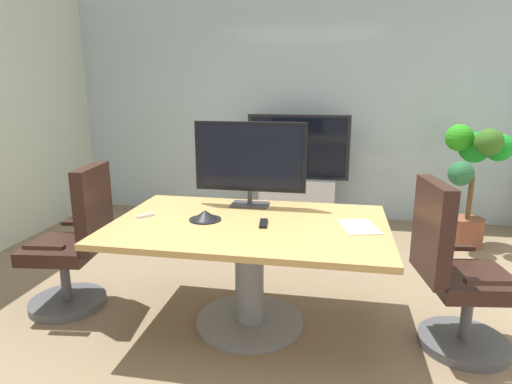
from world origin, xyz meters
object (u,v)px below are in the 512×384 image
Objects in this scene: office_chair_right at (455,281)px; tv_monitor at (250,159)px; remote_control at (263,223)px; wall_display_unit at (297,187)px; conference_phone at (205,216)px; office_chair_left at (75,250)px; potted_plant at (474,169)px; conference_table at (249,250)px.

tv_monitor reaches higher than office_chair_right.
tv_monitor is at bearing 105.58° from remote_control.
remote_control is (-0.01, -2.43, 0.32)m from wall_display_unit.
wall_display_unit is at bearing 17.76° from office_chair_right.
remote_control is at bearing -3.80° from conference_phone.
office_chair_right is (2.64, -0.04, 0.00)m from office_chair_left.
office_chair_left is at bearing -120.67° from wall_display_unit.
office_chair_right is at bearing 82.34° from office_chair_left.
potted_plant is at bearing 40.70° from remote_control.
tv_monitor is 0.59m from remote_control.
office_chair_left is at bearing -179.88° from conference_phone.
wall_display_unit reaches higher than office_chair_right.
office_chair_left reaches higher than remote_control.
tv_monitor is (-0.08, 0.42, 0.55)m from conference_table.
conference_table is 1.68× the size of office_chair_left.
office_chair_left is 3.81m from potted_plant.
tv_monitor is 3.82× the size of conference_phone.
conference_table is 1.45× the size of potted_plant.
office_chair_right is at bearing -18.29° from tv_monitor.
potted_plant is (1.94, 1.94, 0.26)m from conference_table.
potted_plant is (0.62, 1.98, 0.36)m from office_chair_right.
potted_plant is 5.73× the size of conference_phone.
tv_monitor is 2.11m from wall_display_unit.
office_chair_left reaches higher than conference_table.
remote_control is at bearing -133.03° from potted_plant.
remote_control is (0.18, -0.44, -0.35)m from tv_monitor.
tv_monitor reaches higher than remote_control.
potted_plant is at bearing -25.79° from office_chair_right.
office_chair_left is 2.64m from office_chair_right.
potted_plant reaches higher than conference_table.
office_chair_right is 0.86× the size of potted_plant.
tv_monitor is (1.24, 0.42, 0.65)m from office_chair_left.
potted_plant is at bearing 40.83° from conference_phone.
office_chair_left is 1.00× the size of office_chair_right.
tv_monitor is at bearing 61.07° from conference_phone.
office_chair_left is at bearing -161.35° from tv_monitor.
potted_plant is at bearing -14.41° from wall_display_unit.
tv_monitor is 0.67× the size of potted_plant.
tv_monitor is at bearing -142.93° from potted_plant.
office_chair_left is 0.83× the size of wall_display_unit.
office_chair_left is at bearing 172.72° from remote_control.
conference_table is 10.78× the size of remote_control.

